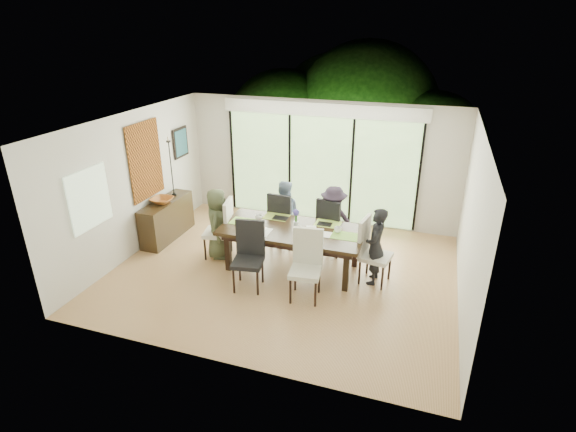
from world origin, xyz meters
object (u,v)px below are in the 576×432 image
(bowl, at_px, (162,200))
(person_right_end, at_px, (375,246))
(table_top, at_px, (292,230))
(chair_far_right, at_px, (333,225))
(chair_far_left, at_px, (284,218))
(laptop, at_px, (246,224))
(vase, at_px, (296,225))
(person_left_end, at_px, (218,223))
(person_far_right, at_px, (333,220))
(cup_c, at_px, (338,230))
(sideboard, at_px, (167,219))
(chair_right_end, at_px, (376,252))
(chair_left_end, at_px, (217,228))
(cup_a, at_px, (259,218))
(chair_near_left, at_px, (248,257))
(chair_near_right, at_px, (305,267))
(person_far_left, at_px, (284,214))
(cup_b, at_px, (299,230))

(bowl, bearing_deg, person_right_end, -3.91)
(table_top, bearing_deg, chair_far_right, 57.09)
(chair_far_left, xyz_separation_m, laptop, (-0.40, -0.95, 0.23))
(chair_far_right, xyz_separation_m, vase, (-0.50, -0.80, 0.28))
(laptop, bearing_deg, bowl, 138.21)
(chair_far_left, bearing_deg, laptop, 71.75)
(person_left_end, height_order, person_right_end, same)
(person_far_right, height_order, cup_c, person_far_right)
(laptop, xyz_separation_m, sideboard, (-2.02, 0.50, -0.40))
(person_right_end, bearing_deg, chair_right_end, 90.30)
(chair_right_end, xyz_separation_m, cup_c, (-0.70, 0.10, 0.26))
(chair_left_end, xyz_separation_m, cup_a, (0.80, 0.15, 0.26))
(chair_near_left, height_order, chair_near_right, same)
(person_far_left, xyz_separation_m, sideboard, (-2.42, -0.43, -0.28))
(person_far_right, distance_m, cup_b, 1.03)
(table_top, distance_m, cup_b, 0.20)
(chair_right_end, distance_m, laptop, 2.36)
(person_right_end, distance_m, cup_b, 1.34)
(chair_far_left, distance_m, laptop, 1.06)
(cup_a, distance_m, cup_b, 0.89)
(chair_right_end, relative_size, person_far_right, 0.85)
(chair_near_right, bearing_deg, person_left_end, 149.75)
(person_right_end, height_order, cup_a, person_right_end)
(chair_left_end, relative_size, sideboard, 0.80)
(chair_far_right, distance_m, chair_near_right, 1.72)
(cup_a, bearing_deg, chair_right_end, -3.90)
(person_far_right, height_order, vase, person_far_right)
(person_far_left, bearing_deg, chair_left_end, 27.46)
(chair_far_right, height_order, laptop, chair_far_right)
(chair_right_end, relative_size, cup_b, 11.00)
(chair_left_end, height_order, chair_near_right, same)
(chair_right_end, relative_size, bowl, 2.70)
(vase, height_order, cup_b, vase)
(chair_left_end, relative_size, chair_far_right, 1.00)
(vase, relative_size, cup_b, 1.20)
(chair_near_left, distance_m, bowl, 2.65)
(chair_left_end, height_order, vase, chair_left_end)
(chair_right_end, bearing_deg, chair_near_right, 141.22)
(chair_left_end, relative_size, person_left_end, 0.85)
(chair_far_right, distance_m, person_right_end, 1.26)
(chair_near_left, height_order, person_right_end, person_right_end)
(chair_far_right, bearing_deg, cup_b, 80.76)
(table_top, distance_m, chair_near_left, 1.02)
(chair_near_left, bearing_deg, vase, 49.24)
(cup_a, distance_m, bowl, 2.17)
(chair_near_left, bearing_deg, person_far_left, 78.42)
(chair_right_end, relative_size, chair_near_right, 1.00)
(cup_a, relative_size, sideboard, 0.09)
(chair_near_right, relative_size, person_far_right, 0.85)
(cup_c, xyz_separation_m, bowl, (-3.67, 0.20, 0.02))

